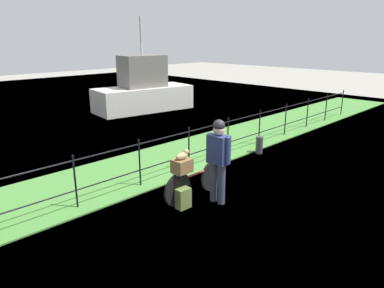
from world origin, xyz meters
TOP-DOWN VIEW (x-y plane):
  - ground_plane at (0.00, 0.00)m, footprint 60.00×60.00m
  - grass_strip at (0.00, 3.01)m, footprint 27.00×2.40m
  - harbor_water at (0.00, 10.72)m, footprint 30.00×30.00m
  - iron_fence at (0.00, 2.15)m, footprint 18.04×0.04m
  - bicycle_main at (-1.08, 0.88)m, footprint 1.69×0.17m
  - wooden_crate at (-1.45, 0.88)m, footprint 0.36×0.29m
  - terrier_dog at (-1.42, 0.88)m, footprint 0.32×0.15m
  - cyclist_person at (-0.90, 0.44)m, footprint 0.27×0.54m
  - backpack_on_paving at (-1.55, 0.73)m, footprint 0.29×0.19m
  - mooring_bollard at (2.30, 1.65)m, footprint 0.20×0.20m
  - moored_boat_near at (3.85, 8.96)m, footprint 4.52×2.34m

SIDE VIEW (x-z plane):
  - ground_plane at x=0.00m, z-range 0.00..0.00m
  - harbor_water at x=0.00m, z-range 0.00..0.00m
  - grass_strip at x=0.00m, z-range 0.00..0.03m
  - backpack_on_paving at x=-1.55m, z-range 0.00..0.40m
  - mooring_bollard at x=2.30m, z-range 0.00..0.48m
  - bicycle_main at x=-1.08m, z-range 0.02..0.69m
  - iron_fence at x=0.00m, z-range 0.08..1.16m
  - wooden_crate at x=-1.45m, z-range 0.67..0.93m
  - moored_boat_near at x=3.85m, z-range -1.14..2.89m
  - cyclist_person at x=-0.90m, z-range 0.16..1.84m
  - terrier_dog at x=-1.42m, z-range 0.91..1.09m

